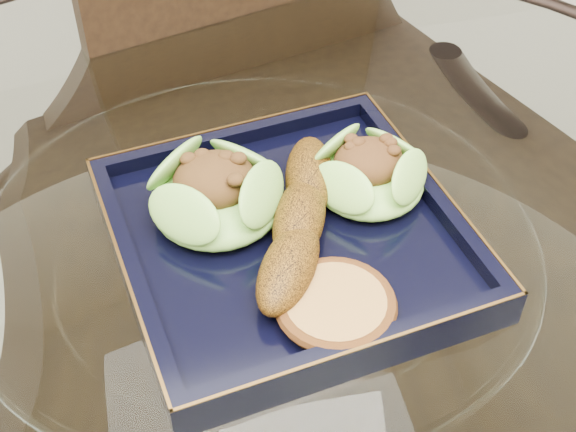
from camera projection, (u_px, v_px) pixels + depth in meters
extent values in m
cylinder|color=white|center=(257.00, 288.00, 0.64)|extent=(1.10, 1.10, 0.01)
torus|color=black|center=(257.00, 288.00, 0.64)|extent=(1.13, 1.13, 0.02)
cylinder|color=black|center=(408.00, 280.00, 1.15)|extent=(0.04, 0.04, 0.75)
cylinder|color=black|center=(8.00, 363.00, 1.05)|extent=(0.04, 0.04, 0.75)
cube|color=black|center=(313.00, 285.00, 1.05)|extent=(0.49, 0.49, 0.04)
cube|color=black|center=(243.00, 50.00, 0.98)|extent=(0.38, 0.12, 0.44)
cylinder|color=black|center=(471.00, 425.00, 1.16)|extent=(0.03, 0.03, 0.43)
cylinder|color=black|center=(160.00, 351.00, 1.26)|extent=(0.03, 0.03, 0.43)
cylinder|color=black|center=(346.00, 271.00, 1.38)|extent=(0.03, 0.03, 0.43)
cube|color=black|center=(288.00, 242.00, 0.66)|extent=(0.30, 0.30, 0.02)
ellipsoid|color=#50972B|center=(216.00, 197.00, 0.65)|extent=(0.14, 0.14, 0.04)
ellipsoid|color=#65AD32|center=(369.00, 176.00, 0.67)|extent=(0.12, 0.12, 0.03)
ellipsoid|color=#673E0A|center=(299.00, 219.00, 0.63)|extent=(0.12, 0.19, 0.04)
cylinder|color=#C08440|center=(336.00, 306.00, 0.58)|extent=(0.09, 0.09, 0.01)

